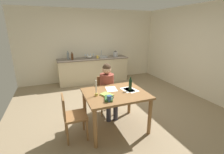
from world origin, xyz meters
TOP-DOWN VIEW (x-y plane):
  - ground_plane at (0.00, 0.00)m, footprint 5.20×5.20m
  - wall_back at (0.00, 2.60)m, footprint 5.20×0.12m
  - wall_right at (2.60, 0.00)m, footprint 0.12×5.20m
  - kitchen_counter at (0.00, 2.24)m, footprint 2.53×0.64m
  - dining_table at (-0.34, -0.75)m, footprint 1.17×0.96m
  - chair_at_table at (-0.29, -0.03)m, footprint 0.42×0.42m
  - person_seated at (-0.30, -0.18)m, footprint 0.34×0.60m
  - chair_side_empty at (-1.19, -0.78)m, footprint 0.40×0.40m
  - coffee_mug at (-0.58, -1.06)m, footprint 0.12×0.08m
  - candlestick at (-0.73, -0.76)m, footprint 0.06×0.06m
  - book_magazine at (-0.54, -0.82)m, footprint 0.24×0.27m
  - book_cookery at (-0.57, -0.98)m, footprint 0.20×0.26m
  - paper_letter at (-0.06, -0.70)m, footprint 0.24×0.31m
  - paper_bill at (-0.35, -0.55)m, footprint 0.26×0.33m
  - paper_envelope at (0.00, -0.73)m, footprint 0.26×0.33m
  - wine_bottle_on_table at (-0.02, -0.74)m, footprint 0.06×0.06m
  - sink_unit at (0.37, 2.24)m, footprint 0.36×0.36m
  - bottle_oil at (-0.87, 2.29)m, footprint 0.08×0.08m
  - bottle_vinegar at (-0.75, 2.18)m, footprint 0.08×0.08m
  - mixing_bowl at (-0.12, 2.27)m, footprint 0.18×0.18m
  - stovetop_kettle at (0.87, 2.24)m, footprint 0.18×0.18m
  - wine_glass_near_sink at (0.05, 2.39)m, footprint 0.07×0.07m
  - wine_glass_by_kettle at (-0.06, 2.39)m, footprint 0.07×0.07m
  - wine_glass_back_left at (-0.16, 2.39)m, footprint 0.07×0.07m
  - wine_glass_back_right at (-0.25, 2.39)m, footprint 0.07×0.07m
  - teacup_on_counter at (0.12, 2.09)m, footprint 0.11×0.07m

SIDE VIEW (x-z plane):
  - ground_plane at x=0.00m, z-range -0.04..0.00m
  - kitchen_counter at x=0.00m, z-range 0.00..0.90m
  - chair_at_table at x=-0.29m, z-range 0.05..0.90m
  - chair_side_empty at x=-1.19m, z-range 0.05..0.90m
  - dining_table at x=-0.34m, z-range 0.27..1.03m
  - person_seated at x=-0.30m, z-range 0.08..1.28m
  - paper_letter at x=-0.06m, z-range 0.76..0.76m
  - paper_bill at x=-0.35m, z-range 0.76..0.76m
  - paper_envelope at x=0.00m, z-range 0.76..0.76m
  - book_magazine at x=-0.54m, z-range 0.76..0.79m
  - book_cookery at x=-0.57m, z-range 0.76..0.79m
  - coffee_mug at x=-0.58m, z-range 0.76..0.87m
  - candlestick at x=-0.73m, z-range 0.70..0.99m
  - wine_bottle_on_table at x=-0.02m, z-range 0.74..1.01m
  - sink_unit at x=0.37m, z-range 0.80..1.04m
  - mixing_bowl at x=-0.12m, z-range 0.90..0.98m
  - teacup_on_counter at x=0.12m, z-range 0.90..1.00m
  - stovetop_kettle at x=0.87m, z-range 0.89..1.11m
  - wine_glass_near_sink at x=0.05m, z-range 0.93..1.09m
  - wine_glass_by_kettle at x=-0.06m, z-range 0.93..1.09m
  - wine_glass_back_left at x=-0.16m, z-range 0.93..1.09m
  - wine_glass_back_right at x=-0.25m, z-range 0.93..1.09m
  - bottle_vinegar at x=-0.75m, z-range 0.88..1.14m
  - bottle_oil at x=-0.87m, z-range 0.88..1.16m
  - wall_back at x=0.00m, z-range 0.00..2.60m
  - wall_right at x=2.60m, z-range 0.00..2.60m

